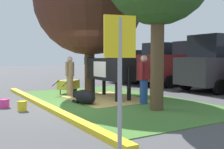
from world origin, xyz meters
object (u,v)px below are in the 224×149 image
object	(u,v)px
wheelbarrow	(69,85)
bucket_yellow	(22,106)
person_handler	(144,78)
person_visitor_far	(154,77)
bucket_pink	(4,103)
parking_sign	(120,62)
pickup_truck_black	(151,64)
person_visitor_near	(70,75)
shade_tree_left	(89,0)
sedan_red	(127,65)
pickup_truck_maroon	(184,65)
cow_holstein	(108,69)
calf_lying	(84,97)

from	to	relation	value
wheelbarrow	bucket_yellow	size ratio (longest dim) A/B	4.87
person_handler	person_visitor_far	xyz separation A→B (m)	(-0.55, 0.86, -0.02)
bucket_pink	parking_sign	bearing A→B (deg)	5.05
person_handler	parking_sign	bearing A→B (deg)	-40.86
person_handler	bucket_pink	distance (m)	4.44
bucket_yellow	pickup_truck_black	size ratio (longest dim) A/B	0.05
person_handler	pickup_truck_black	xyz separation A→B (m)	(-6.37, 5.43, 0.26)
person_handler	person_visitor_near	size ratio (longest dim) A/B	1.02
shade_tree_left	sedan_red	xyz separation A→B (m)	(-6.11, 6.01, -2.91)
person_visitor_far	shade_tree_left	bearing A→B (deg)	-156.75
shade_tree_left	parking_sign	bearing A→B (deg)	-23.35
pickup_truck_maroon	shade_tree_left	bearing A→B (deg)	-84.34
person_handler	pickup_truck_black	world-z (taller)	pickup_truck_black
person_visitor_far	pickup_truck_maroon	size ratio (longest dim) A/B	0.29
cow_holstein	parking_sign	size ratio (longest dim) A/B	1.49
person_handler	pickup_truck_maroon	world-z (taller)	pickup_truck_maroon
sedan_red	calf_lying	bearing A→B (deg)	-41.14
person_visitor_near	bucket_yellow	distance (m)	3.15
person_handler	bucket_yellow	world-z (taller)	person_handler
sedan_red	person_handler	bearing A→B (deg)	-31.13
person_handler	bucket_pink	size ratio (longest dim) A/B	4.86
bucket_pink	bucket_yellow	size ratio (longest dim) A/B	1.14
wheelbarrow	bucket_yellow	xyz separation A→B (m)	(2.68, -2.52, -0.23)
shade_tree_left	sedan_red	bearing A→B (deg)	135.45
calf_lying	person_handler	distance (m)	2.03
parking_sign	bucket_yellow	xyz separation A→B (m)	(-4.98, -0.16, -1.33)
person_visitor_far	sedan_red	size ratio (longest dim) A/B	0.35
bucket_pink	pickup_truck_black	distance (m)	10.56
pickup_truck_black	pickup_truck_maroon	world-z (taller)	same
person_visitor_near	pickup_truck_black	distance (m)	7.59
person_visitor_near	person_visitor_far	size ratio (longest dim) A/B	1.00
bucket_pink	pickup_truck_maroon	world-z (taller)	pickup_truck_maroon
pickup_truck_maroon	pickup_truck_black	bearing A→B (deg)	-172.30
wheelbarrow	person_visitor_near	bearing A→B (deg)	-17.94
parking_sign	pickup_truck_maroon	world-z (taller)	pickup_truck_maroon
person_handler	bucket_yellow	size ratio (longest dim) A/B	5.52
person_handler	sedan_red	xyz separation A→B (m)	(-9.42, 5.69, 0.13)
person_visitor_near	sedan_red	distance (m)	9.55
parking_sign	pickup_truck_black	world-z (taller)	pickup_truck_black
cow_holstein	bucket_yellow	xyz separation A→B (m)	(0.74, -3.30, -0.94)
person_visitor_near	bucket_yellow	world-z (taller)	person_visitor_near
person_handler	pickup_truck_maroon	distance (m)	6.97
cow_holstein	person_visitor_near	bearing A→B (deg)	-142.59
parking_sign	person_visitor_far	bearing A→B (deg)	136.49
shade_tree_left	parking_sign	world-z (taller)	shade_tree_left
person_visitor_near	bucket_pink	bearing A→B (deg)	-65.29
sedan_red	pickup_truck_black	world-z (taller)	pickup_truck_black
calf_lying	bucket_yellow	world-z (taller)	calf_lying
bucket_yellow	parking_sign	bearing A→B (deg)	1.82
shade_tree_left	pickup_truck_black	xyz separation A→B (m)	(-3.07, 5.76, -2.78)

